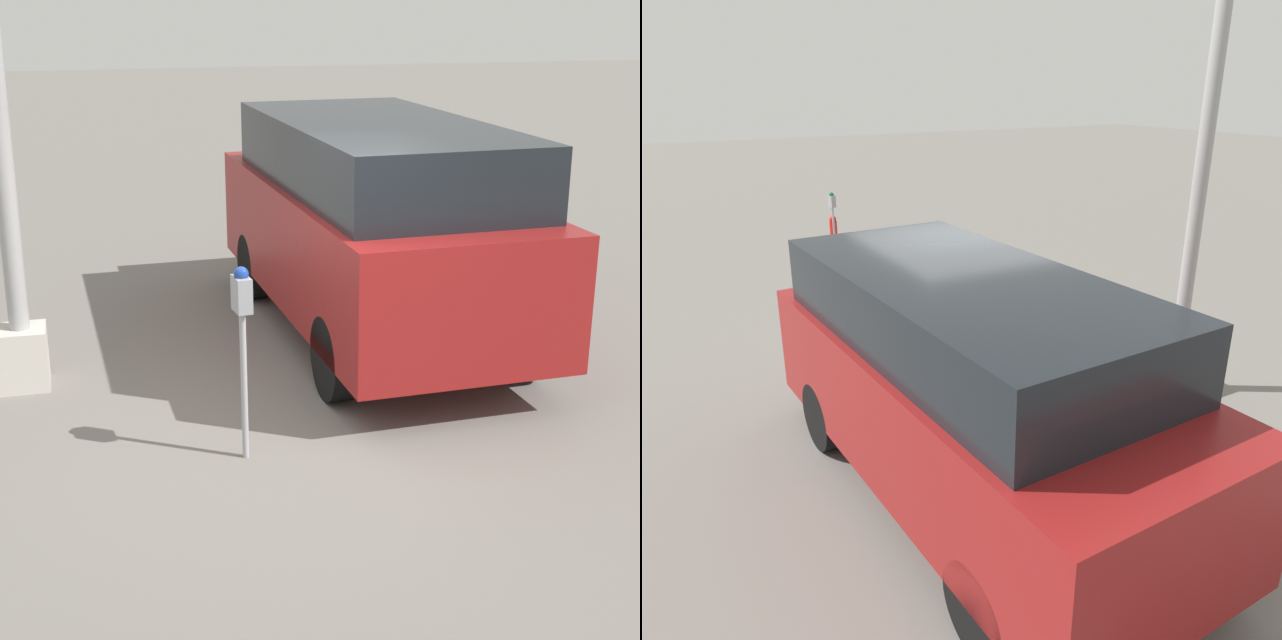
{
  "view_description": "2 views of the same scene",
  "coord_description": "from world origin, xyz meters",
  "views": [
    {
      "loc": [
        -7.08,
        1.63,
        3.37
      ],
      "look_at": [
        -0.33,
        -0.1,
        1.03
      ],
      "focal_mm": 55.0,
      "sensor_mm": 36.0,
      "label": 1
    },
    {
      "loc": [
        6.49,
        -3.87,
        3.74
      ],
      "look_at": [
        0.17,
        -0.27,
        0.97
      ],
      "focal_mm": 35.0,
      "sensor_mm": 36.0,
      "label": 2
    }
  ],
  "objects": [
    {
      "name": "ground_plane",
      "position": [
        0.0,
        0.0,
        0.0
      ],
      "size": [
        80.0,
        80.0,
        0.0
      ],
      "primitive_type": "plane",
      "color": "slate"
    },
    {
      "name": "parking_meter_near",
      "position": [
        -0.39,
        0.5,
        1.11
      ],
      "size": [
        0.21,
        0.13,
        1.51
      ],
      "rotation": [
        0.0,
        0.0,
        0.12
      ],
      "color": "#9E9EA3",
      "rests_on": "ground"
    },
    {
      "name": "parked_van",
      "position": [
        2.09,
        -1.28,
        1.2
      ],
      "size": [
        5.1,
        2.19,
        2.2
      ],
      "rotation": [
        0.0,
        0.0,
        0.04
      ],
      "color": "maroon",
      "rests_on": "ground"
    }
  ]
}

